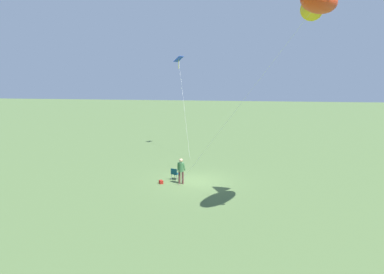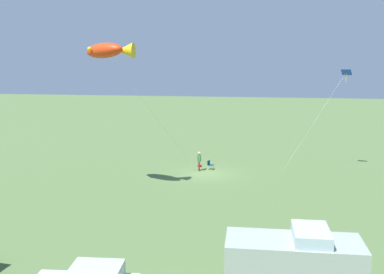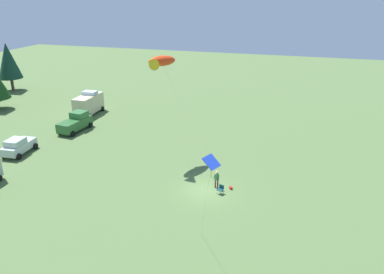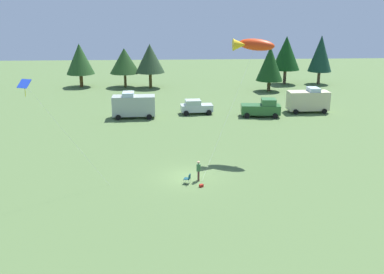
{
  "view_description": "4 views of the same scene",
  "coord_description": "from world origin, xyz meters",
  "views": [
    {
      "loc": [
        24.76,
        3.58,
        7.28
      ],
      "look_at": [
        -1.25,
        -0.41,
        2.87
      ],
      "focal_mm": 35.0,
      "sensor_mm": 36.0,
      "label": 1
    },
    {
      "loc": [
        -4.64,
        37.96,
        9.93
      ],
      "look_at": [
        1.41,
        -0.38,
        3.13
      ],
      "focal_mm": 42.0,
      "sensor_mm": 36.0,
      "label": 2
    },
    {
      "loc": [
        -29.43,
        -7.58,
        17.34
      ],
      "look_at": [
        -1.24,
        0.93,
        5.71
      ],
      "focal_mm": 35.0,
      "sensor_mm": 36.0,
      "label": 3
    },
    {
      "loc": [
        -1.55,
        -35.65,
        14.43
      ],
      "look_at": [
        0.47,
        2.52,
        2.8
      ],
      "focal_mm": 42.0,
      "sensor_mm": 36.0,
      "label": 4
    }
  ],
  "objects": [
    {
      "name": "van_motorhome_grey",
      "position": [
        -6.05,
        20.73,
        1.64
      ],
      "size": [
        5.46,
        2.72,
        3.34
      ],
      "rotation": [
        0.0,
        0.0,
        3.17
      ],
      "color": "#9CA79C",
      "rests_on": "ground"
    },
    {
      "name": "ground_plane",
      "position": [
        0.0,
        0.0,
        0.0
      ],
      "size": [
        160.0,
        160.0,
        0.0
      ],
      "primitive_type": "plane",
      "color": "#4F6A3A"
    },
    {
      "name": "truck_green_flatbed",
      "position": [
        10.51,
        20.46,
        1.1
      ],
      "size": [
        5.18,
        2.82,
        2.34
      ],
      "rotation": [
        0.0,
        0.0,
        -0.1
      ],
      "color": "#2C612D",
      "rests_on": "ground"
    },
    {
      "name": "kite_diamond_blue",
      "position": [
        -11.67,
        -3.29,
        8.47
      ],
      "size": [
        5.87,
        2.45,
        9.04
      ],
      "color": "blue",
      "rests_on": "ground"
    },
    {
      "name": "person_kite_flyer",
      "position": [
        0.83,
        -0.84,
        1.02
      ],
      "size": [
        0.37,
        0.56,
        1.74
      ],
      "rotation": [
        0.0,
        0.0,
        3.24
      ],
      "color": "brown",
      "rests_on": "ground"
    },
    {
      "name": "van_camper_beige",
      "position": [
        17.18,
        22.52,
        1.64
      ],
      "size": [
        5.46,
        2.72,
        3.34
      ],
      "rotation": [
        0.0,
        0.0,
        0.03
      ],
      "color": "beige",
      "rests_on": "ground"
    },
    {
      "name": "treeline_distant",
      "position": [
        5.14,
        42.05,
        5.02
      ],
      "size": [
        46.78,
        11.19,
        8.64
      ],
      "color": "#523A1B",
      "rests_on": "ground"
    },
    {
      "name": "backpack_on_grass",
      "position": [
        0.98,
        -2.19,
        0.11
      ],
      "size": [
        0.39,
        0.36,
        0.22
      ],
      "primitive_type": "cube",
      "rotation": [
        0.0,
        0.0,
        3.72
      ],
      "color": "#A21E15",
      "rests_on": "ground"
    },
    {
      "name": "kite_large_fish",
      "position": [
        6.31,
        6.56,
        10.5
      ],
      "size": [
        7.48,
        8.93,
        11.14
      ],
      "color": "red",
      "rests_on": "ground"
    },
    {
      "name": "car_silver_compact",
      "position": [
        2.04,
        22.38,
        0.95
      ],
      "size": [
        4.32,
        2.47,
        1.89
      ],
      "rotation": [
        0.0,
        0.0,
        3.22
      ],
      "color": "#B3C0BC",
      "rests_on": "ground"
    },
    {
      "name": "folding_chair",
      "position": [
        -0.07,
        -1.44,
        0.49
      ],
      "size": [
        0.62,
        0.62,
        0.82
      ],
      "rotation": [
        0.0,
        0.0,
        2.79
      ],
      "color": "#0B3642",
      "rests_on": "ground"
    }
  ]
}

